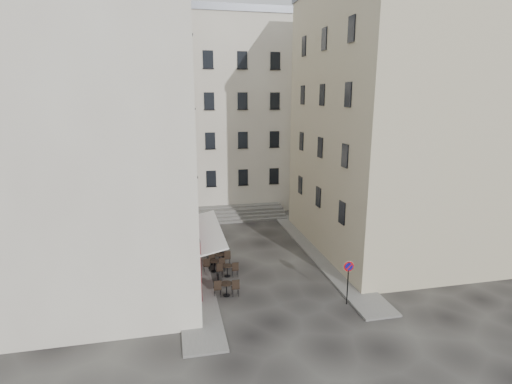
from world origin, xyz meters
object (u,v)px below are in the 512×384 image
object	(u,v)px
no_parking_sign	(348,274)
bistro_table_a	(226,288)
bistro_table_b	(227,269)
pedestrian	(221,250)

from	to	relation	value
no_parking_sign	bistro_table_a	distance (m)	6.72
bistro_table_a	no_parking_sign	bearing A→B (deg)	-20.03
bistro_table_a	bistro_table_b	distance (m)	2.47
bistro_table_b	pedestrian	distance (m)	2.34
bistro_table_b	pedestrian	xyz separation A→B (m)	(-0.06, 2.31, 0.36)
bistro_table_b	pedestrian	size ratio (longest dim) A/B	0.80
no_parking_sign	pedestrian	world-z (taller)	no_parking_sign
bistro_table_a	pedestrian	size ratio (longest dim) A/B	0.84
bistro_table_a	bistro_table_b	world-z (taller)	bistro_table_a
bistro_table_b	pedestrian	world-z (taller)	pedestrian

